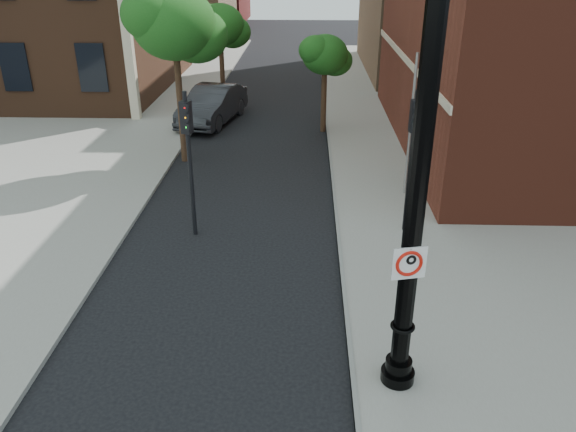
{
  "coord_description": "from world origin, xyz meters",
  "views": [
    {
      "loc": [
        1.1,
        -8.9,
        7.4
      ],
      "look_at": [
        0.73,
        2.0,
        2.22
      ],
      "focal_mm": 35.0,
      "sensor_mm": 36.0,
      "label": 1
    }
  ],
  "objects_px": {
    "traffic_signal_right": "(413,140)",
    "no_parking_sign": "(409,263)",
    "parked_car": "(212,105)",
    "lamppost": "(414,222)",
    "traffic_signal_left": "(188,141)"
  },
  "relations": [
    {
      "from": "no_parking_sign",
      "to": "traffic_signal_right",
      "type": "distance_m",
      "value": 6.56
    },
    {
      "from": "no_parking_sign",
      "to": "traffic_signal_left",
      "type": "bearing_deg",
      "value": 115.72
    },
    {
      "from": "traffic_signal_left",
      "to": "traffic_signal_right",
      "type": "relative_size",
      "value": 0.99
    },
    {
      "from": "no_parking_sign",
      "to": "traffic_signal_right",
      "type": "bearing_deg",
      "value": 67.65
    },
    {
      "from": "lamppost",
      "to": "traffic_signal_left",
      "type": "distance_m",
      "value": 7.8
    },
    {
      "from": "lamppost",
      "to": "no_parking_sign",
      "type": "distance_m",
      "value": 0.69
    },
    {
      "from": "parked_car",
      "to": "traffic_signal_right",
      "type": "distance_m",
      "value": 13.53
    },
    {
      "from": "lamppost",
      "to": "parked_car",
      "type": "height_order",
      "value": "lamppost"
    },
    {
      "from": "traffic_signal_left",
      "to": "traffic_signal_right",
      "type": "xyz_separation_m",
      "value": [
        6.01,
        0.26,
        0.02
      ]
    },
    {
      "from": "traffic_signal_right",
      "to": "no_parking_sign",
      "type": "bearing_deg",
      "value": -105.82
    },
    {
      "from": "traffic_signal_left",
      "to": "lamppost",
      "type": "bearing_deg",
      "value": -32.62
    },
    {
      "from": "traffic_signal_right",
      "to": "parked_car",
      "type": "bearing_deg",
      "value": 116.94
    },
    {
      "from": "parked_car",
      "to": "traffic_signal_left",
      "type": "distance_m",
      "value": 11.74
    },
    {
      "from": "traffic_signal_left",
      "to": "traffic_signal_right",
      "type": "bearing_deg",
      "value": 20.65
    },
    {
      "from": "no_parking_sign",
      "to": "lamppost",
      "type": "bearing_deg",
      "value": 65.54
    }
  ]
}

